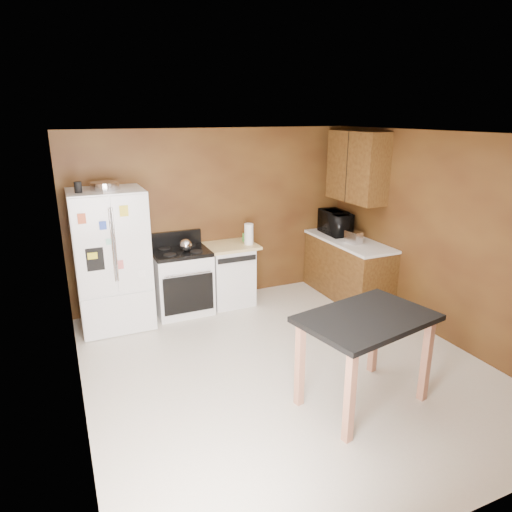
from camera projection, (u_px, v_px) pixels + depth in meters
floor at (286, 367)px, 5.07m from camera, size 4.50×4.50×0.00m
ceiling at (291, 134)px, 4.32m from camera, size 4.50×4.50×0.00m
wall_back at (216, 216)px, 6.65m from camera, size 4.20×0.00×4.20m
wall_front at (463, 365)px, 2.73m from camera, size 4.20×0.00×4.20m
wall_left at (69, 290)px, 3.88m from camera, size 0.00×4.50×4.50m
wall_right at (442, 238)px, 5.50m from camera, size 0.00×4.50×4.50m
roasting_pan at (105, 186)px, 5.56m from camera, size 0.36×0.36×0.09m
pen_cup at (78, 187)px, 5.31m from camera, size 0.09×0.09×0.13m
kettle at (186, 245)px, 6.16m from camera, size 0.17×0.17×0.17m
paper_towel at (249, 234)px, 6.51m from camera, size 0.14×0.14×0.30m
green_canister at (246, 237)px, 6.70m from camera, size 0.13×0.13×0.12m
toaster at (354, 237)px, 6.55m from camera, size 0.18×0.26×0.17m
microwave at (335, 223)px, 7.05m from camera, size 0.43×0.60×0.32m
refrigerator at (112, 260)px, 5.82m from camera, size 0.90×0.80×1.80m
gas_range at (182, 280)px, 6.36m from camera, size 0.76×0.68×1.10m
dishwasher at (229, 273)px, 6.66m from camera, size 0.78×0.63×0.89m
right_cabinets at (350, 238)px, 6.80m from camera, size 0.63×1.58×2.45m
island at (366, 330)px, 4.23m from camera, size 1.36×1.04×0.91m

